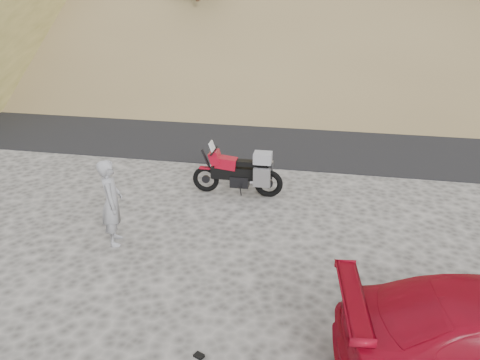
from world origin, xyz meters
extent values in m
plane|color=#484643|center=(0.00, 0.00, 0.00)|extent=(140.00, 140.00, 0.00)
cube|color=black|center=(0.00, 9.00, 0.00)|extent=(120.00, 7.00, 0.05)
torus|color=black|center=(-0.94, 3.60, 0.34)|extent=(0.68, 0.13, 0.68)
cylinder|color=black|center=(-0.94, 3.60, 0.34)|extent=(0.21, 0.07, 0.21)
torus|color=black|center=(0.66, 3.63, 0.34)|extent=(0.72, 0.16, 0.72)
cylinder|color=black|center=(0.66, 3.63, 0.34)|extent=(0.23, 0.09, 0.23)
cylinder|color=black|center=(-0.85, 3.60, 0.72)|extent=(0.39, 0.07, 0.83)
cylinder|color=black|center=(-0.71, 3.61, 1.11)|extent=(0.06, 0.64, 0.05)
cube|color=black|center=(-0.16, 3.61, 0.57)|extent=(1.24, 0.27, 0.31)
cube|color=black|center=(-0.06, 3.62, 0.36)|extent=(0.47, 0.32, 0.29)
cube|color=maroon|center=(-0.40, 3.61, 0.82)|extent=(0.54, 0.32, 0.32)
cube|color=maroon|center=(-0.68, 3.61, 0.95)|extent=(0.32, 0.35, 0.36)
cube|color=silver|center=(-0.75, 3.60, 1.21)|extent=(0.13, 0.31, 0.26)
cube|color=black|center=(0.09, 3.62, 0.84)|extent=(0.57, 0.24, 0.12)
cube|color=black|center=(0.48, 3.63, 0.80)|extent=(0.36, 0.19, 0.10)
cube|color=#AEADB2|center=(0.53, 3.36, 0.60)|extent=(0.41, 0.13, 0.46)
cube|color=#AEADB2|center=(0.52, 3.89, 0.60)|extent=(0.41, 0.13, 0.46)
cube|color=gray|center=(0.50, 3.63, 1.01)|extent=(0.44, 0.36, 0.27)
cube|color=maroon|center=(-0.94, 3.60, 0.65)|extent=(0.31, 0.13, 0.04)
cylinder|color=black|center=(-0.01, 3.43, 0.19)|extent=(0.03, 0.22, 0.37)
cylinder|color=#AEADB2|center=(0.46, 3.48, 0.41)|extent=(0.47, 0.10, 0.13)
imported|color=gray|center=(-2.09, 0.79, 0.00)|extent=(0.64, 0.77, 1.80)
cylinder|color=#1A2E9D|center=(2.93, -1.31, 0.09)|extent=(0.46, 0.36, 0.17)
cylinder|color=#1A2E9D|center=(2.90, -1.27, 0.10)|extent=(0.08, 0.08, 0.19)
cube|color=black|center=(0.47, -1.98, 0.02)|extent=(0.17, 0.15, 0.04)
camera|label=1|loc=(2.05, -6.92, 4.91)|focal=35.00mm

